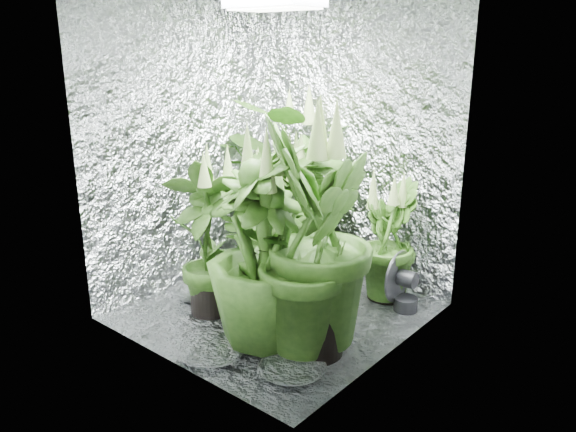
# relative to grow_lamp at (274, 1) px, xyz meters

# --- Properties ---
(ground) EXTENTS (1.60, 1.60, 0.00)m
(ground) POSITION_rel_grow_lamp_xyz_m (0.00, 0.00, -1.83)
(ground) COLOR silver
(ground) RESTS_ON ground
(walls) EXTENTS (1.62, 1.62, 2.00)m
(walls) POSITION_rel_grow_lamp_xyz_m (0.00, 0.00, -0.83)
(walls) COLOR silver
(walls) RESTS_ON ground
(grow_lamp) EXTENTS (0.50, 0.30, 0.22)m
(grow_lamp) POSITION_rel_grow_lamp_xyz_m (0.00, 0.00, 0.00)
(grow_lamp) COLOR gray
(grow_lamp) RESTS_ON ceiling
(plant_a) EXTENTS (1.29, 1.29, 1.34)m
(plant_a) POSITION_rel_grow_lamp_xyz_m (-0.38, 0.64, -1.19)
(plant_a) COLOR black
(plant_a) RESTS_ON ground
(plant_b) EXTENTS (0.73, 0.73, 1.08)m
(plant_b) POSITION_rel_grow_lamp_xyz_m (-0.11, 0.45, -1.32)
(plant_b) COLOR black
(plant_b) RESTS_ON ground
(plant_c) EXTENTS (0.54, 0.54, 0.86)m
(plant_c) POSITION_rel_grow_lamp_xyz_m (0.43, 0.62, -1.44)
(plant_c) COLOR black
(plant_c) RESTS_ON ground
(plant_d) EXTENTS (0.63, 0.63, 0.98)m
(plant_d) POSITION_rel_grow_lamp_xyz_m (-0.21, 0.24, -1.37)
(plant_d) COLOR black
(plant_d) RESTS_ON ground
(plant_e) EXTENTS (0.97, 0.97, 1.02)m
(plant_e) POSITION_rel_grow_lamp_xyz_m (0.09, -0.10, -1.34)
(plant_e) COLOR black
(plant_e) RESTS_ON ground
(plant_f) EXTENTS (0.71, 0.71, 1.05)m
(plant_f) POSITION_rel_grow_lamp_xyz_m (-0.31, -0.26, -1.34)
(plant_f) COLOR black
(plant_f) RESTS_ON ground
(plant_g) EXTENTS (0.85, 0.85, 1.37)m
(plant_g) POSITION_rel_grow_lamp_xyz_m (0.48, -0.24, -1.18)
(plant_g) COLOR black
(plant_g) RESTS_ON ground
(plant_h) EXTENTS (0.88, 0.88, 1.21)m
(plant_h) POSITION_rel_grow_lamp_xyz_m (0.21, -0.33, -1.27)
(plant_h) COLOR black
(plant_h) RESTS_ON ground
(circulation_fan) EXTENTS (0.15, 0.33, 0.38)m
(circulation_fan) POSITION_rel_grow_lamp_xyz_m (0.59, 0.53, -1.66)
(circulation_fan) COLOR black
(circulation_fan) RESTS_ON ground
(plant_label) EXTENTS (0.05, 0.04, 0.07)m
(plant_label) POSITION_rel_grow_lamp_xyz_m (0.27, -0.37, -1.53)
(plant_label) COLOR white
(plant_label) RESTS_ON plant_h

